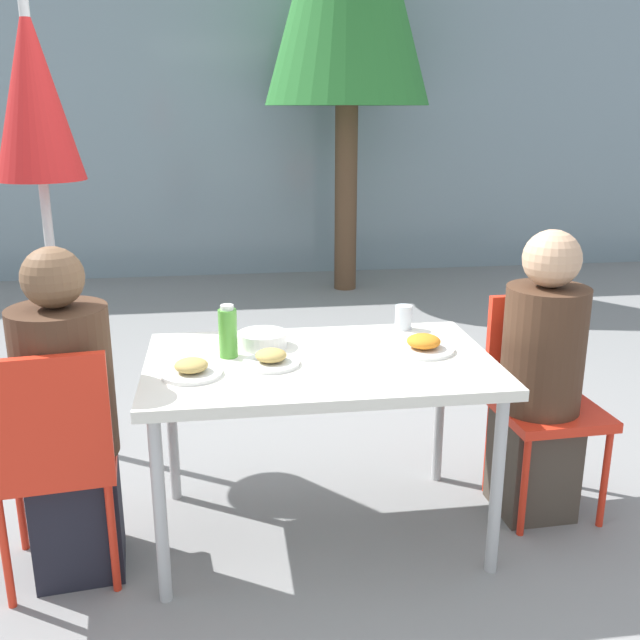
% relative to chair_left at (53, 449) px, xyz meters
% --- Properties ---
extents(ground_plane, '(24.00, 24.00, 0.00)m').
position_rel_chair_left_xyz_m(ground_plane, '(0.93, 0.19, -0.52)').
color(ground_plane, gray).
extents(building_facade, '(10.00, 0.20, 3.00)m').
position_rel_chair_left_xyz_m(building_facade, '(0.93, 4.92, 0.98)').
color(building_facade, gray).
rests_on(building_facade, ground).
extents(dining_table, '(1.27, 0.79, 0.72)m').
position_rel_chair_left_xyz_m(dining_table, '(0.93, 0.19, 0.14)').
color(dining_table, silver).
rests_on(dining_table, ground).
extents(chair_left, '(0.44, 0.44, 0.88)m').
position_rel_chair_left_xyz_m(chair_left, '(0.00, 0.00, 0.00)').
color(chair_left, red).
rests_on(chair_left, ground).
extents(person_left, '(0.33, 0.33, 1.18)m').
position_rel_chair_left_xyz_m(person_left, '(0.04, 0.09, 0.05)').
color(person_left, black).
rests_on(person_left, ground).
extents(chair_right, '(0.42, 0.42, 0.88)m').
position_rel_chair_left_xyz_m(chair_right, '(1.86, 0.31, 0.00)').
color(chair_right, red).
rests_on(chair_right, ground).
extents(person_right, '(0.32, 0.32, 1.17)m').
position_rel_chair_left_xyz_m(person_right, '(1.81, 0.23, 0.05)').
color(person_right, '#473D33').
rests_on(person_right, ground).
extents(closed_umbrella, '(0.38, 0.38, 2.06)m').
position_rel_chair_left_xyz_m(closed_umbrella, '(-0.19, 1.09, 1.05)').
color(closed_umbrella, '#333333').
rests_on(closed_umbrella, ground).
extents(plate_0, '(0.21, 0.21, 0.06)m').
position_rel_chair_left_xyz_m(plate_0, '(0.47, 0.09, 0.23)').
color(plate_0, white).
rests_on(plate_0, dining_table).
extents(plate_1, '(0.23, 0.23, 0.07)m').
position_rel_chair_left_xyz_m(plate_1, '(1.33, 0.22, 0.23)').
color(plate_1, white).
rests_on(plate_1, dining_table).
extents(plate_2, '(0.20, 0.20, 0.06)m').
position_rel_chair_left_xyz_m(plate_2, '(0.74, 0.15, 0.23)').
color(plate_2, white).
rests_on(plate_2, dining_table).
extents(bottle, '(0.07, 0.07, 0.20)m').
position_rel_chair_left_xyz_m(bottle, '(0.60, 0.27, 0.30)').
color(bottle, '#51A338').
rests_on(bottle, dining_table).
extents(drinking_cup, '(0.07, 0.07, 0.10)m').
position_rel_chair_left_xyz_m(drinking_cup, '(1.32, 0.51, 0.26)').
color(drinking_cup, silver).
rests_on(drinking_cup, dining_table).
extents(salad_bowl, '(0.19, 0.19, 0.06)m').
position_rel_chair_left_xyz_m(salad_bowl, '(0.73, 0.37, 0.23)').
color(salad_bowl, white).
rests_on(salad_bowl, dining_table).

